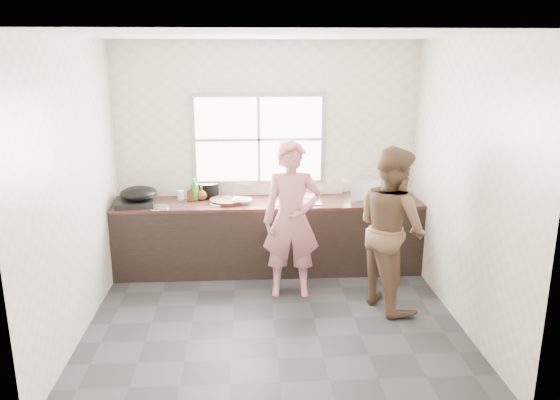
{
  "coord_description": "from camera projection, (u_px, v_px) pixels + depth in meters",
  "views": [
    {
      "loc": [
        -0.23,
        -4.9,
        2.57
      ],
      "look_at": [
        0.1,
        0.65,
        1.05
      ],
      "focal_mm": 35.0,
      "sensor_mm": 36.0,
      "label": 1
    }
  ],
  "objects": [
    {
      "name": "cleaver",
      "position": [
        232.0,
        197.0,
        6.43
      ],
      "size": [
        0.18,
        0.09,
        0.01
      ],
      "primitive_type": "cube",
      "rotation": [
        0.0,
        0.0,
        0.01
      ],
      "color": "silver",
      "rests_on": "cutting_board"
    },
    {
      "name": "sink",
      "position": [
        298.0,
        201.0,
        6.44
      ],
      "size": [
        0.55,
        0.45,
        0.02
      ],
      "primitive_type": "cube",
      "color": "silver",
      "rests_on": "countertop"
    },
    {
      "name": "wall_front",
      "position": [
        285.0,
        248.0,
        3.51
      ],
      "size": [
        3.6,
        0.01,
        2.7
      ],
      "primitive_type": "cube",
      "color": "beige",
      "rests_on": "ground"
    },
    {
      "name": "bowl_mince",
      "position": [
        242.0,
        201.0,
        6.33
      ],
      "size": [
        0.24,
        0.24,
        0.05
      ],
      "primitive_type": "imported",
      "rotation": [
        0.0,
        0.0,
        -0.12
      ],
      "color": "white",
      "rests_on": "countertop"
    },
    {
      "name": "cabinet",
      "position": [
        269.0,
        237.0,
        6.54
      ],
      "size": [
        3.6,
        0.62,
        0.82
      ],
      "primitive_type": "cube",
      "color": "black",
      "rests_on": "floor"
    },
    {
      "name": "black_pot",
      "position": [
        208.0,
        190.0,
        6.58
      ],
      "size": [
        0.26,
        0.26,
        0.18
      ],
      "primitive_type": "cylinder",
      "rotation": [
        0.0,
        0.0,
        0.07
      ],
      "color": "black",
      "rests_on": "countertop"
    },
    {
      "name": "wall_left",
      "position": [
        75.0,
        190.0,
        4.95
      ],
      "size": [
        0.01,
        3.2,
        2.7
      ],
      "primitive_type": "cube",
      "color": "beige",
      "rests_on": "ground"
    },
    {
      "name": "dish_rack",
      "position": [
        361.0,
        190.0,
        6.4
      ],
      "size": [
        0.42,
        0.34,
        0.28
      ],
      "primitive_type": "cube",
      "rotation": [
        0.0,
        0.0,
        0.24
      ],
      "color": "silver",
      "rests_on": "countertop"
    },
    {
      "name": "bottle_green",
      "position": [
        195.0,
        189.0,
        6.44
      ],
      "size": [
        0.13,
        0.13,
        0.27
      ],
      "primitive_type": "imported",
      "rotation": [
        0.0,
        0.0,
        -0.25
      ],
      "color": "#2E7727",
      "rests_on": "countertop"
    },
    {
      "name": "pot_lid_right",
      "position": [
        193.0,
        197.0,
        6.59
      ],
      "size": [
        0.25,
        0.25,
        0.01
      ],
      "primitive_type": "cylinder",
      "rotation": [
        0.0,
        0.0,
        -0.07
      ],
      "color": "#B2B3BA",
      "rests_on": "countertop"
    },
    {
      "name": "person_side",
      "position": [
        392.0,
        228.0,
        5.52
      ],
      "size": [
        0.89,
        0.99,
        1.68
      ],
      "primitive_type": "imported",
      "rotation": [
        0.0,
        0.0,
        1.94
      ],
      "color": "brown",
      "rests_on": "floor"
    },
    {
      "name": "countertop",
      "position": [
        268.0,
        203.0,
        6.43
      ],
      "size": [
        3.6,
        0.64,
        0.04
      ],
      "primitive_type": "cube",
      "color": "#331914",
      "rests_on": "cabinet"
    },
    {
      "name": "bowl_held",
      "position": [
        307.0,
        203.0,
        6.24
      ],
      "size": [
        0.2,
        0.2,
        0.06
      ],
      "primitive_type": "imported",
      "rotation": [
        0.0,
        0.0,
        0.14
      ],
      "color": "white",
      "rests_on": "countertop"
    },
    {
      "name": "wok",
      "position": [
        139.0,
        193.0,
        6.23
      ],
      "size": [
        0.44,
        0.44,
        0.16
      ],
      "primitive_type": "ellipsoid",
      "rotation": [
        0.0,
        0.0,
        0.05
      ],
      "color": "black",
      "rests_on": "burner"
    },
    {
      "name": "bottle_brown_short",
      "position": [
        201.0,
        194.0,
        6.46
      ],
      "size": [
        0.12,
        0.12,
        0.15
      ],
      "primitive_type": "imported",
      "rotation": [
        0.0,
        0.0,
        -0.0
      ],
      "color": "#4F3513",
      "rests_on": "countertop"
    },
    {
      "name": "plate_food",
      "position": [
        220.0,
        204.0,
        6.29
      ],
      "size": [
        0.25,
        0.25,
        0.02
      ],
      "primitive_type": "cylinder",
      "rotation": [
        0.0,
        0.0,
        0.13
      ],
      "color": "white",
      "rests_on": "countertop"
    },
    {
      "name": "bottle_brown_tall",
      "position": [
        192.0,
        194.0,
        6.44
      ],
      "size": [
        0.1,
        0.1,
        0.17
      ],
      "primitive_type": "imported",
      "rotation": [
        0.0,
        0.0,
        -0.33
      ],
      "color": "#452B11",
      "rests_on": "countertop"
    },
    {
      "name": "burner",
      "position": [
        135.0,
        202.0,
        6.27
      ],
      "size": [
        0.48,
        0.48,
        0.06
      ],
      "primitive_type": "cube",
      "rotation": [
        0.0,
        0.0,
        0.15
      ],
      "color": "black",
      "rests_on": "countertop"
    },
    {
      "name": "ceiling",
      "position": [
        273.0,
        35.0,
        4.69
      ],
      "size": [
        3.6,
        3.2,
        0.01
      ],
      "primitive_type": "cube",
      "color": "silver",
      "rests_on": "wall_back"
    },
    {
      "name": "window_frame",
      "position": [
        259.0,
        139.0,
        6.52
      ],
      "size": [
        1.6,
        0.05,
        1.1
      ],
      "primitive_type": "cube",
      "color": "#9EA0A5",
      "rests_on": "wall_back"
    },
    {
      "name": "bowl_crabs",
      "position": [
        307.0,
        199.0,
        6.42
      ],
      "size": [
        0.18,
        0.18,
        0.05
      ],
      "primitive_type": "imported",
      "rotation": [
        0.0,
        0.0,
        -0.05
      ],
      "color": "silver",
      "rests_on": "countertop"
    },
    {
      "name": "woman",
      "position": [
        292.0,
        225.0,
        5.79
      ],
      "size": [
        0.59,
        0.41,
        1.58
      ],
      "primitive_type": "imported",
      "rotation": [
        0.0,
        0.0,
        -0.05
      ],
      "color": "#CC7A80",
      "rests_on": "floor"
    },
    {
      "name": "pot_lid_left",
      "position": [
        159.0,
        207.0,
        6.15
      ],
      "size": [
        0.33,
        0.33,
        0.01
      ],
      "primitive_type": "cylinder",
      "rotation": [
        0.0,
        0.0,
        0.4
      ],
      "color": "silver",
      "rests_on": "countertop"
    },
    {
      "name": "wall_back",
      "position": [
        267.0,
        155.0,
        6.6
      ],
      "size": [
        3.6,
        0.01,
        2.7
      ],
      "primitive_type": "cube",
      "color": "beige",
      "rests_on": "ground"
    },
    {
      "name": "window_glazing",
      "position": [
        259.0,
        140.0,
        6.5
      ],
      "size": [
        1.5,
        0.01,
        1.0
      ],
      "primitive_type": "cube",
      "color": "white",
      "rests_on": "window_frame"
    },
    {
      "name": "wall_right",
      "position": [
        464.0,
        185.0,
        5.15
      ],
      "size": [
        0.01,
        3.2,
        2.7
      ],
      "primitive_type": "cube",
      "color": "silver",
      "rests_on": "ground"
    },
    {
      "name": "cutting_board",
      "position": [
        228.0,
        201.0,
        6.38
      ],
      "size": [
        0.53,
        0.53,
        0.04
      ],
      "primitive_type": "cylinder",
      "rotation": [
        0.0,
        0.0,
        -0.34
      ],
      "color": "black",
      "rests_on": "countertop"
    },
    {
      "name": "faucet",
      "position": [
        297.0,
        185.0,
        6.59
      ],
      "size": [
        0.02,
        0.02,
        0.3
      ],
      "primitive_type": "cylinder",
      "color": "silver",
      "rests_on": "countertop"
    },
    {
      "name": "floor",
      "position": [
        274.0,
        320.0,
        5.41
      ],
      "size": [
        3.6,
        3.2,
        0.01
      ],
      "primitive_type": "cube",
      "color": "#2C2C2F",
      "rests_on": "ground"
    },
    {
      "name": "glass_jar",
      "position": [
        181.0,
        195.0,
        6.49
      ],
      "size": [
        0.09,
        0.09,
        0.11
      ],
      "primitive_type": "cylinder",
      "rotation": [
        0.0,
        0.0,
        0.15
      ],
      "color": "white",
      "rests_on": "countertop"
    }
  ]
}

